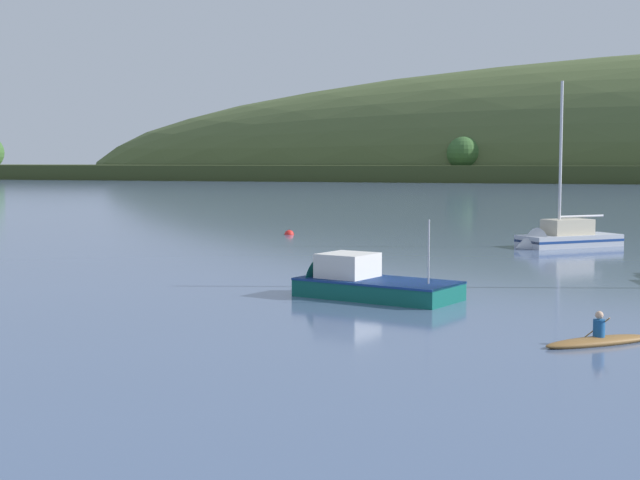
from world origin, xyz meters
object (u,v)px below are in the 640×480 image
at_px(sailboat_near_mooring, 559,243).
at_px(canoe_with_paddler, 599,340).
at_px(fishing_boat_moored, 359,287).
at_px(mooring_buoy_off_fishing_boat, 289,235).

bearing_deg(sailboat_near_mooring, canoe_with_paddler, 53.29).
distance_m(fishing_boat_moored, canoe_with_paddler, 10.85).
bearing_deg(mooring_buoy_off_fishing_boat, fishing_boat_moored, -59.62).
height_order(canoe_with_paddler, mooring_buoy_off_fishing_boat, canoe_with_paddler).
height_order(fishing_boat_moored, canoe_with_paddler, fishing_boat_moored).
height_order(sailboat_near_mooring, mooring_buoy_off_fishing_boat, sailboat_near_mooring).
xyz_separation_m(canoe_with_paddler, mooring_buoy_off_fishing_boat, (-23.90, 30.87, -0.10)).
distance_m(sailboat_near_mooring, fishing_boat_moored, 23.26).
relative_size(fishing_boat_moored, mooring_buoy_off_fishing_boat, 9.20).
relative_size(sailboat_near_mooring, fishing_boat_moored, 1.60).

